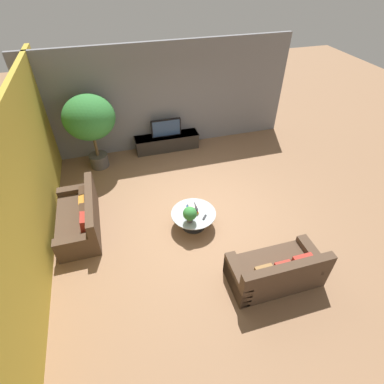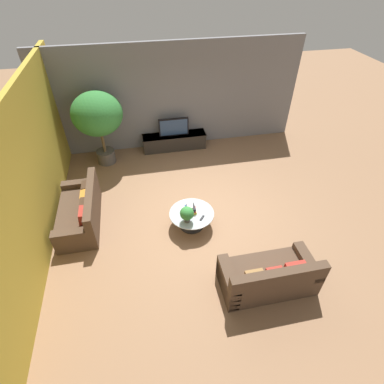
{
  "view_description": "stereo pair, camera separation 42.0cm",
  "coord_description": "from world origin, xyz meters",
  "views": [
    {
      "loc": [
        -1.55,
        -4.91,
        4.93
      ],
      "look_at": [
        -0.11,
        0.1,
        0.55
      ],
      "focal_mm": 28.0,
      "sensor_mm": 36.0,
      "label": 1
    },
    {
      "loc": [
        -1.14,
        -5.01,
        4.93
      ],
      "look_at": [
        -0.11,
        0.1,
        0.55
      ],
      "focal_mm": 28.0,
      "sensor_mm": 36.0,
      "label": 2
    }
  ],
  "objects": [
    {
      "name": "couch_by_wall",
      "position": [
        -2.62,
        0.21,
        0.29
      ],
      "size": [
        0.84,
        1.82,
        0.84
      ],
      "rotation": [
        0.0,
        0.0,
        -1.57
      ],
      "color": "#4C3828",
      "rests_on": "ground"
    },
    {
      "name": "remote_black",
      "position": [
        -0.03,
        -0.61,
        0.39
      ],
      "size": [
        0.13,
        0.15,
        0.02
      ],
      "primitive_type": "cube",
      "rotation": [
        0.0,
        0.0,
        -0.68
      ],
      "color": "black",
      "rests_on": "coffee_table"
    },
    {
      "name": "television",
      "position": [
        -0.09,
        2.94,
        0.72
      ],
      "size": [
        0.88,
        0.13,
        0.53
      ],
      "color": "black",
      "rests_on": "media_console"
    },
    {
      "name": "potted_palm_tall",
      "position": [
        -2.13,
        2.58,
        1.44
      ],
      "size": [
        1.32,
        1.32,
        2.06
      ],
      "color": "#514C47",
      "rests_on": "ground"
    },
    {
      "name": "potted_plant_tabletop",
      "position": [
        -0.36,
        -0.63,
        0.6
      ],
      "size": [
        0.29,
        0.29,
        0.37
      ],
      "color": "#514C47",
      "rests_on": "coffee_table"
    },
    {
      "name": "book_stack",
      "position": [
        -0.23,
        -0.35,
        0.46
      ],
      "size": [
        0.25,
        0.28,
        0.17
      ],
      "color": "gold",
      "rests_on": "coffee_table"
    },
    {
      "name": "couch_near_entry",
      "position": [
        0.84,
        -2.2,
        0.29
      ],
      "size": [
        1.7,
        0.84,
        0.84
      ],
      "rotation": [
        0.0,
        0.0,
        3.14
      ],
      "color": "#4C3828",
      "rests_on": "ground"
    },
    {
      "name": "media_console",
      "position": [
        -0.09,
        2.94,
        0.24
      ],
      "size": [
        1.93,
        0.5,
        0.46
      ],
      "color": "#2D2823",
      "rests_on": "ground"
    },
    {
      "name": "coffee_table",
      "position": [
        -0.22,
        -0.41,
        0.27
      ],
      "size": [
        0.98,
        0.98,
        0.38
      ],
      "color": "black",
      "rests_on": "ground"
    },
    {
      "name": "ground_plane",
      "position": [
        0.0,
        0.0,
        0.0
      ],
      "size": [
        24.0,
        24.0,
        0.0
      ],
      "primitive_type": "plane",
      "color": "#8C6647"
    },
    {
      "name": "side_wall_left",
      "position": [
        -3.26,
        0.2,
        1.5
      ],
      "size": [
        0.12,
        7.4,
        3.0
      ],
      "primitive_type": "cube",
      "color": "gold",
      "rests_on": "ground"
    },
    {
      "name": "back_wall_stone",
      "position": [
        0.0,
        3.26,
        1.5
      ],
      "size": [
        7.4,
        0.12,
        3.0
      ],
      "primitive_type": "cube",
      "color": "slate",
      "rests_on": "ground"
    }
  ]
}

